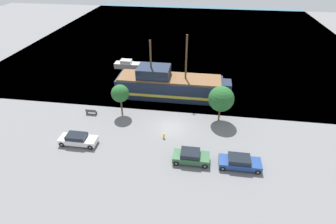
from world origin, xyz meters
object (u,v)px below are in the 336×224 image
parked_car_curb_rear (191,156)px  fire_hydrant (164,136)px  parked_car_curb_front (78,139)px  bench_promenade_east (91,112)px  moored_boat_dockside (128,65)px  parked_car_curb_mid (240,162)px  pirate_ship (169,85)px

parked_car_curb_rear → fire_hydrant: 5.43m
parked_car_curb_front → bench_promenade_east: 6.96m
parked_car_curb_front → bench_promenade_east: size_ratio=2.95×
fire_hydrant → bench_promenade_east: (-11.64, 4.17, 0.02)m
moored_boat_dockside → parked_car_curb_front: size_ratio=1.17×
parked_car_curb_front → fire_hydrant: 10.91m
moored_boat_dockside → parked_car_curb_front: (0.28, -24.54, 0.07)m
bench_promenade_east → parked_car_curb_mid: bearing=-21.1°
moored_boat_dockside → fire_hydrant: size_ratio=7.21×
moored_boat_dockside → parked_car_curb_rear: (14.65, -25.68, 0.09)m
parked_car_curb_front → parked_car_curb_rear: bearing=-4.6°
parked_car_curb_rear → bench_promenade_east: 17.41m
pirate_ship → fire_hydrant: (0.93, -11.44, -1.54)m
pirate_ship → parked_car_curb_front: pirate_ship is taller
parked_car_curb_rear → fire_hydrant: bearing=134.6°
moored_boat_dockside → bench_promenade_east: 17.68m
moored_boat_dockside → fire_hydrant: bearing=-63.6°
parked_car_curb_rear → fire_hydrant: parked_car_curb_rear is taller
bench_promenade_east → parked_car_curb_rear: bearing=-27.4°
moored_boat_dockside → parked_car_curb_rear: moored_boat_dockside is taller
fire_hydrant → parked_car_curb_front: bearing=-165.6°
pirate_ship → parked_car_curb_front: 17.16m
moored_boat_dockside → parked_car_curb_rear: size_ratio=1.31×
parked_car_curb_rear → bench_promenade_east: size_ratio=2.63×
pirate_ship → fire_hydrant: bearing=-85.4°
parked_car_curb_mid → moored_boat_dockside: bearing=128.1°
pirate_ship → parked_car_curb_front: bearing=-124.3°
parked_car_curb_front → bench_promenade_east: parked_car_curb_front is taller
pirate_ship → bench_promenade_east: 13.04m
moored_boat_dockside → bench_promenade_east: moored_boat_dockside is taller
parked_car_curb_rear → fire_hydrant: size_ratio=5.53×
pirate_ship → bench_promenade_east: bearing=-145.8°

